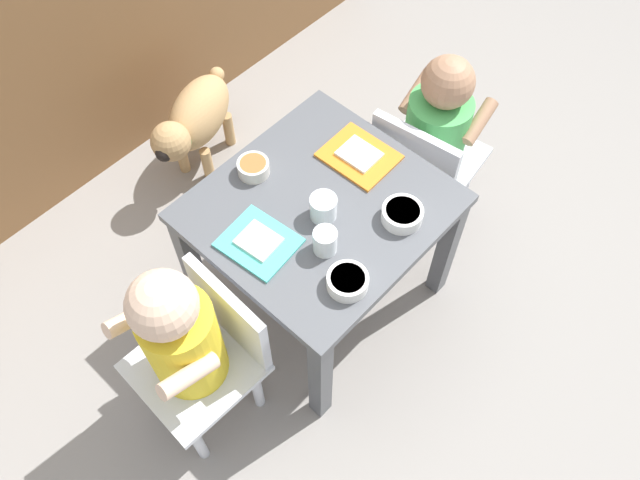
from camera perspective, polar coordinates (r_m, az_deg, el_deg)
ground_plane at (r=1.99m, az=-0.00°, el=-4.67°), size 7.00×7.00×0.00m
kitchen_cabinet_back at (r=2.24m, az=-21.40°, el=18.08°), size 2.35×0.36×0.94m
dining_table at (r=1.67m, az=-0.00°, el=1.50°), size 0.58×0.55×0.46m
seated_child_left at (r=1.50m, az=-11.80°, el=-8.48°), size 0.29×0.29×0.68m
seated_child_right at (r=1.88m, az=10.14°, el=9.61°), size 0.31×0.31×0.63m
dog at (r=2.16m, az=-11.01°, el=10.46°), size 0.41×0.26×0.32m
food_tray_left at (r=1.54m, az=-5.44°, el=-0.19°), size 0.16×0.18×0.02m
food_tray_right at (r=1.69m, az=3.48°, el=7.47°), size 0.16×0.19×0.02m
water_cup_left at (r=1.56m, az=0.30°, el=2.81°), size 0.07×0.07×0.06m
water_cup_right at (r=1.50m, az=0.45°, el=-0.18°), size 0.06×0.06×0.07m
cereal_bowl_right_side at (r=1.66m, az=-5.91°, el=6.41°), size 0.08×0.08×0.04m
veggie_bowl_far at (r=1.57m, az=7.28°, el=2.30°), size 0.10×0.10×0.04m
veggie_bowl_near at (r=1.46m, az=2.46°, el=-3.66°), size 0.10×0.10×0.04m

